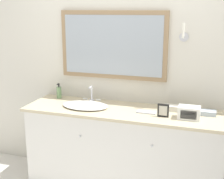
% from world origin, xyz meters
% --- Properties ---
extents(wall_back, '(8.00, 0.18, 2.55)m').
position_xyz_m(wall_back, '(-0.01, 0.61, 1.28)').
color(wall_back, silver).
rests_on(wall_back, ground_plane).
extents(vanity_counter, '(2.01, 0.58, 0.87)m').
position_xyz_m(vanity_counter, '(0.00, 0.30, 0.44)').
color(vanity_counter, silver).
rests_on(vanity_counter, ground_plane).
extents(sink_basin, '(0.48, 0.37, 0.18)m').
position_xyz_m(sink_basin, '(-0.40, 0.27, 0.89)').
color(sink_basin, white).
rests_on(sink_basin, vanity_counter).
extents(soap_bottle, '(0.05, 0.05, 0.17)m').
position_xyz_m(soap_bottle, '(-0.80, 0.48, 0.94)').
color(soap_bottle, '#709966').
rests_on(soap_bottle, vanity_counter).
extents(appliance_box, '(0.20, 0.13, 0.12)m').
position_xyz_m(appliance_box, '(0.64, 0.23, 0.93)').
color(appliance_box, white).
rests_on(appliance_box, vanity_counter).
extents(picture_frame, '(0.11, 0.01, 0.13)m').
position_xyz_m(picture_frame, '(0.41, 0.21, 0.94)').
color(picture_frame, black).
rests_on(picture_frame, vanity_counter).
extents(hand_towel_near_sink, '(0.15, 0.10, 0.04)m').
position_xyz_m(hand_towel_near_sink, '(0.80, 0.40, 0.89)').
color(hand_towel_near_sink, '#A8B7C6').
rests_on(hand_towel_near_sink, vanity_counter).
extents(hand_towel_far_corner, '(0.19, 0.10, 0.05)m').
position_xyz_m(hand_towel_far_corner, '(0.49, 0.43, 0.90)').
color(hand_towel_far_corner, silver).
rests_on(hand_towel_far_corner, vanity_counter).
extents(metal_tray, '(0.19, 0.10, 0.01)m').
position_xyz_m(metal_tray, '(0.23, 0.29, 0.88)').
color(metal_tray, '#ADADB2').
rests_on(metal_tray, vanity_counter).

